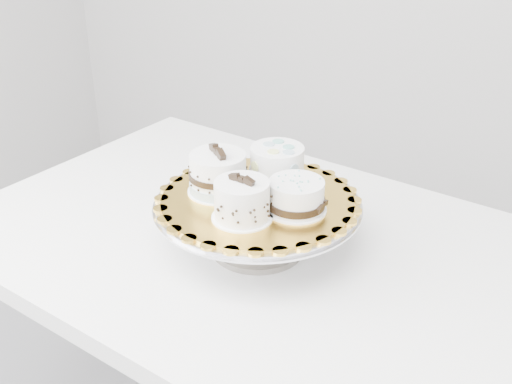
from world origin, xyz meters
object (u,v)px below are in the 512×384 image
at_px(cake_swirl, 242,201).
at_px(cake_banded, 218,175).
at_px(cake_board, 258,200).
at_px(cake_dots, 277,165).
at_px(cake_stand, 258,216).
at_px(cake_ribbon, 297,197).
at_px(table, 256,268).

height_order(cake_swirl, cake_banded, cake_banded).
bearing_deg(cake_board, cake_dots, 86.46).
distance_m(cake_board, cake_dots, 0.09).
bearing_deg(cake_swirl, cake_dots, 100.92).
bearing_deg(cake_stand, cake_ribbon, -5.85).
bearing_deg(cake_banded, cake_dots, 84.30).
bearing_deg(cake_board, table, 120.96).
xyz_separation_m(cake_banded, cake_dots, (0.09, 0.08, 0.00)).
relative_size(cake_board, cake_ribbon, 3.09).
xyz_separation_m(cake_swirl, cake_banded, (-0.09, 0.07, 0.00)).
xyz_separation_m(cake_stand, cake_banded, (-0.08, -0.01, 0.08)).
xyz_separation_m(cake_board, cake_dots, (0.00, 0.08, 0.04)).
distance_m(cake_swirl, cake_dots, 0.16).
height_order(table, cake_ribbon, cake_ribbon).
bearing_deg(cake_dots, cake_swirl, -85.68).
bearing_deg(cake_banded, cake_board, 46.04).
bearing_deg(cake_ribbon, cake_banded, -179.91).
relative_size(cake_stand, cake_banded, 2.63).
distance_m(table, cake_banded, 0.24).
height_order(table, cake_dots, cake_dots).
distance_m(cake_dots, cake_ribbon, 0.12).
relative_size(cake_stand, cake_dots, 3.14).
bearing_deg(cake_dots, table, -122.34).
distance_m(cake_swirl, cake_banded, 0.11).
bearing_deg(cake_swirl, cake_stand, 105.73).
height_order(cake_stand, cake_board, cake_board).
distance_m(table, cake_board, 0.19).
relative_size(table, cake_stand, 3.32).
bearing_deg(table, cake_ribbon, -14.34).
relative_size(cake_stand, cake_swirl, 3.52).
height_order(cake_stand, cake_swirl, cake_swirl).
height_order(table, cake_stand, cake_stand).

